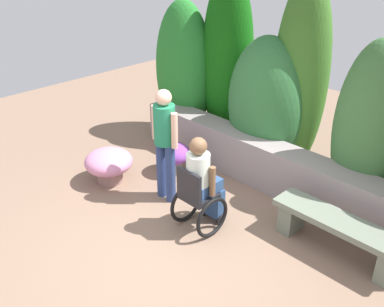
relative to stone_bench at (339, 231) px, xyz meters
The scene contains 8 objects.
ground_plane 2.02m from the stone_bench, 135.13° to the right, with size 13.66×13.66×0.00m, color #836754.
stone_retaining_wall 1.57m from the stone_bench, 154.59° to the left, with size 5.29×0.46×0.71m, color gray.
hedge_backdrop 2.04m from the stone_bench, 136.92° to the left, with size 6.07×1.10×3.07m.
stone_bench is the anchor object (origin of this frame).
person_in_wheelchair 1.76m from the stone_bench, 152.07° to the right, with size 0.53×0.66×1.33m.
person_standing_companion 2.55m from the stone_bench, 164.23° to the right, with size 0.49×0.30×1.68m.
flower_pot_purple_near 2.85m from the stone_bench, behind, with size 0.54×0.54×0.50m.
flower_pot_terracotta_by_wall 3.49m from the stone_bench, 163.57° to the right, with size 0.74×0.74×0.53m.
Camera 1 is at (3.20, -2.82, 3.58)m, focal length 41.03 mm.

